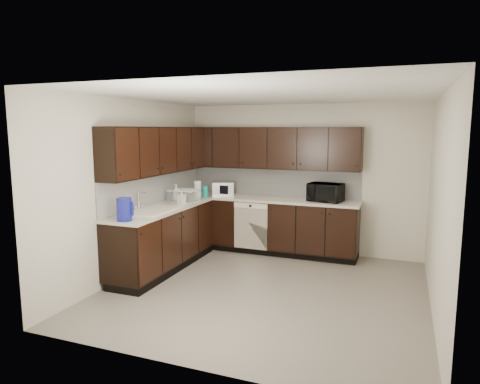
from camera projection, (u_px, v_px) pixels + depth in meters
name	position (u px, v px, depth m)	size (l,w,h in m)	color
floor	(265.00, 290.00, 5.59)	(4.00, 4.00, 0.00)	gray
ceiling	(267.00, 95.00, 5.23)	(4.00, 4.00, 0.00)	white
wall_back	(301.00, 179.00, 7.26)	(4.00, 0.02, 2.50)	beige
wall_left	(132.00, 188.00, 6.12)	(0.02, 4.00, 2.50)	beige
wall_right	(439.00, 206.00, 4.70)	(0.02, 4.00, 2.50)	beige
wall_front	(193.00, 230.00, 3.56)	(4.00, 0.02, 2.50)	beige
lower_cabinets	(227.00, 233.00, 6.91)	(3.00, 2.80, 0.90)	black
countertop	(226.00, 203.00, 6.84)	(3.03, 2.83, 0.04)	beige
backsplash	(220.00, 184.00, 7.07)	(3.00, 2.80, 0.48)	silver
upper_cabinets	(223.00, 149.00, 6.84)	(3.00, 2.80, 0.70)	black
dishwasher	(251.00, 223.00, 7.06)	(0.58, 0.04, 0.78)	beige
sink	(152.00, 215.00, 6.05)	(0.54, 0.82, 0.42)	beige
microwave	(325.00, 192.00, 6.81)	(0.53, 0.36, 0.29)	black
soap_bottle_a	(182.00, 197.00, 6.54)	(0.10, 0.10, 0.22)	gray
soap_bottle_b	(176.00, 192.00, 6.87)	(0.10, 0.11, 0.27)	gray
toaster_oven	(223.00, 188.00, 7.48)	(0.37, 0.27, 0.23)	#A9A8AA
storage_bin	(184.00, 195.00, 6.93)	(0.43, 0.32, 0.17)	white
blue_pitcher	(124.00, 209.00, 5.37)	(0.20, 0.20, 0.29)	#0F168F
teal_tumbler	(205.00, 192.00, 7.22)	(0.09, 0.09, 0.20)	#0C897A
paper_towel_roll	(198.00, 189.00, 7.26)	(0.12, 0.12, 0.27)	white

